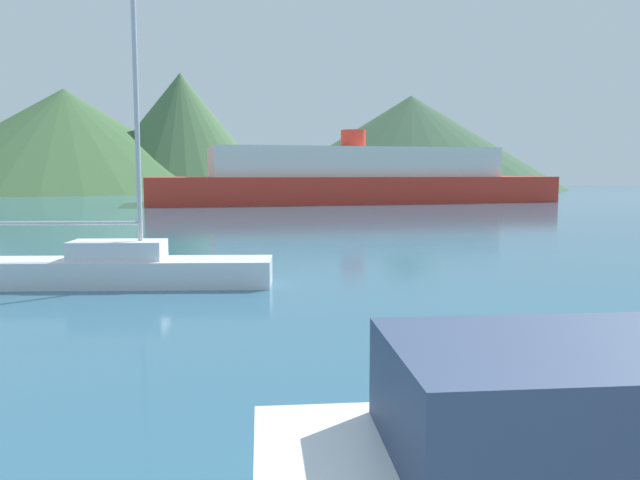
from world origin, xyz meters
name	(u,v)px	position (x,y,z in m)	size (l,w,h in m)	color
sailboat_inner	(119,265)	(-4.07, 14.84, 0.52)	(7.61, 1.68, 11.66)	silver
ferry_distant	(353,178)	(6.70, 56.83, 2.20)	(38.15, 15.65, 6.61)	red
hill_west	(65,140)	(-31.69, 94.74, 7.48)	(48.60, 48.60, 14.95)	#3D6038
hill_central	(181,132)	(-14.96, 96.36, 8.81)	(28.26, 28.26, 17.62)	#476B42
hill_east	(411,143)	(21.25, 100.58, 7.51)	(49.13, 49.13, 15.03)	#38563D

